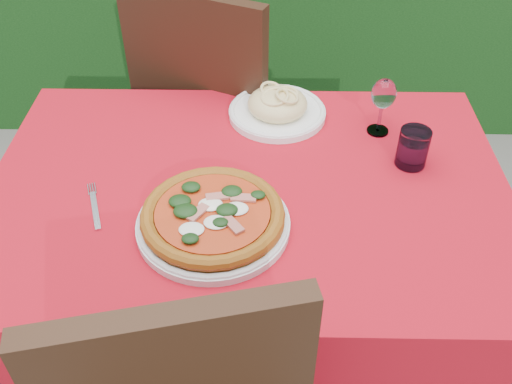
{
  "coord_description": "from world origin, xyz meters",
  "views": [
    {
      "loc": [
        0.04,
        -1.04,
        1.64
      ],
      "look_at": [
        0.02,
        -0.05,
        0.77
      ],
      "focal_mm": 40.0,
      "sensor_mm": 36.0,
      "label": 1
    }
  ],
  "objects_px": {
    "wine_glass": "(383,96)",
    "fork": "(95,210)",
    "pizza_plate": "(213,218)",
    "pasta_plate": "(277,107)",
    "chair_far": "(216,108)",
    "water_glass": "(413,149)"
  },
  "relations": [
    {
      "from": "wine_glass",
      "to": "fork",
      "type": "xyz_separation_m",
      "value": [
        -0.69,
        -0.33,
        -0.11
      ]
    },
    {
      "from": "pizza_plate",
      "to": "wine_glass",
      "type": "xyz_separation_m",
      "value": [
        0.42,
        0.37,
        0.08
      ]
    },
    {
      "from": "wine_glass",
      "to": "pasta_plate",
      "type": "bearing_deg",
      "value": 165.16
    },
    {
      "from": "pizza_plate",
      "to": "pasta_plate",
      "type": "xyz_separation_m",
      "value": [
        0.15,
        0.45,
        -0.0
      ]
    },
    {
      "from": "chair_far",
      "to": "fork",
      "type": "distance_m",
      "value": 0.74
    },
    {
      "from": "pasta_plate",
      "to": "wine_glass",
      "type": "xyz_separation_m",
      "value": [
        0.27,
        -0.07,
        0.08
      ]
    },
    {
      "from": "pizza_plate",
      "to": "water_glass",
      "type": "height_order",
      "value": "water_glass"
    },
    {
      "from": "pizza_plate",
      "to": "fork",
      "type": "height_order",
      "value": "pizza_plate"
    },
    {
      "from": "water_glass",
      "to": "pizza_plate",
      "type": "bearing_deg",
      "value": -153.69
    },
    {
      "from": "pizza_plate",
      "to": "water_glass",
      "type": "distance_m",
      "value": 0.53
    },
    {
      "from": "wine_glass",
      "to": "fork",
      "type": "distance_m",
      "value": 0.77
    },
    {
      "from": "pizza_plate",
      "to": "chair_far",
      "type": "bearing_deg",
      "value": 94.32
    },
    {
      "from": "wine_glass",
      "to": "fork",
      "type": "height_order",
      "value": "wine_glass"
    },
    {
      "from": "wine_glass",
      "to": "pizza_plate",
      "type": "bearing_deg",
      "value": -138.0
    },
    {
      "from": "pizza_plate",
      "to": "wine_glass",
      "type": "relative_size",
      "value": 2.34
    },
    {
      "from": "water_glass",
      "to": "fork",
      "type": "relative_size",
      "value": 0.57
    },
    {
      "from": "water_glass",
      "to": "wine_glass",
      "type": "relative_size",
      "value": 0.63
    },
    {
      "from": "chair_far",
      "to": "pizza_plate",
      "type": "xyz_separation_m",
      "value": [
        0.06,
        -0.73,
        0.19
      ]
    },
    {
      "from": "chair_far",
      "to": "water_glass",
      "type": "distance_m",
      "value": 0.75
    },
    {
      "from": "water_glass",
      "to": "wine_glass",
      "type": "distance_m",
      "value": 0.17
    },
    {
      "from": "pizza_plate",
      "to": "pasta_plate",
      "type": "height_order",
      "value": "pasta_plate"
    },
    {
      "from": "water_glass",
      "to": "chair_far",
      "type": "bearing_deg",
      "value": 137.05
    }
  ]
}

